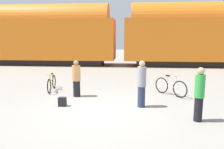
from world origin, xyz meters
name	(u,v)px	position (x,y,z in m)	size (l,w,h in m)	color
ground_plane	(101,109)	(0.00, 0.00, 0.00)	(80.00, 80.00, 0.00)	gray
freight_train	(120,33)	(0.00, 12.53, 2.94)	(28.87, 2.93, 5.58)	black
rail_near	(119,66)	(0.00, 11.81, 0.01)	(40.87, 0.07, 0.01)	#4C4238
rail_far	(120,64)	(0.00, 13.25, 0.01)	(40.87, 0.07, 0.01)	#4C4238
bicycle_silver	(170,87)	(2.84, 2.13, 0.39)	(1.20, 1.33, 0.92)	black
bicycle_yellow	(52,83)	(-2.75, 2.51, 0.36)	(0.46, 1.73, 0.84)	black
person_in_tan	(76,79)	(-1.28, 1.57, 0.79)	(0.36, 0.36, 1.59)	black
person_in_green	(199,94)	(3.15, -0.92, 0.86)	(0.30, 0.30, 1.68)	black
person_in_grey	(142,84)	(1.47, 0.34, 0.87)	(0.32, 0.32, 1.73)	#283351
backpack	(62,102)	(-1.48, 0.16, 0.17)	(0.28, 0.20, 0.34)	black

